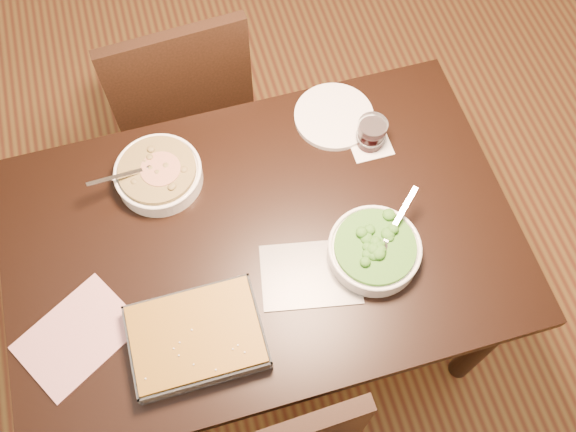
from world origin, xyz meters
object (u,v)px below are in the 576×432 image
object	(u,v)px
dinner_plate	(334,116)
stew_bowl	(159,174)
table	(262,251)
baking_dish	(197,337)
broccoli_bowl	(374,250)
wine_tumbler	(371,133)
chair_far	(180,95)

from	to	relation	value
dinner_plate	stew_bowl	bearing A→B (deg)	-172.77
table	dinner_plate	distance (m)	0.46
table	baking_dish	world-z (taller)	baking_dish
baking_dish	dinner_plate	distance (m)	0.78
table	broccoli_bowl	size ratio (longest dim) A/B	5.60
stew_bowl	wine_tumbler	world-z (taller)	wine_tumbler
broccoli_bowl	wine_tumbler	size ratio (longest dim) A/B	2.63
baking_dish	broccoli_bowl	bearing A→B (deg)	11.50
stew_bowl	baking_dish	size ratio (longest dim) A/B	0.82
dinner_plate	chair_far	distance (m)	0.61
baking_dish	wine_tumbler	distance (m)	0.76
wine_tumbler	dinner_plate	xyz separation A→B (m)	(-0.07, 0.11, -0.04)
baking_dish	chair_far	size ratio (longest dim) A/B	0.35
broccoli_bowl	baking_dish	bearing A→B (deg)	-168.68
baking_dish	chair_far	distance (m)	0.98
broccoli_bowl	chair_far	bearing A→B (deg)	115.15
broccoli_bowl	table	bearing A→B (deg)	154.31
chair_far	broccoli_bowl	bearing A→B (deg)	111.34
chair_far	stew_bowl	bearing A→B (deg)	71.49
table	broccoli_bowl	distance (m)	0.34
broccoli_bowl	wine_tumbler	bearing A→B (deg)	72.36
baking_dish	wine_tumbler	xyz separation A→B (m)	(0.62, 0.45, 0.02)
broccoli_bowl	dinner_plate	distance (m)	0.46
table	baking_dish	bearing A→B (deg)	-134.15
stew_bowl	dinner_plate	distance (m)	0.55
wine_tumbler	broccoli_bowl	bearing A→B (deg)	-107.64
dinner_plate	table	bearing A→B (deg)	-134.05
broccoli_bowl	baking_dish	distance (m)	0.52
stew_bowl	chair_far	distance (m)	0.52
table	chair_far	size ratio (longest dim) A/B	1.45
table	stew_bowl	distance (m)	0.37
stew_bowl	chair_far	bearing A→B (deg)	75.30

